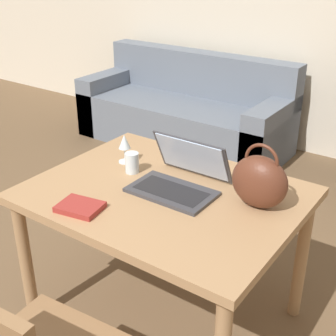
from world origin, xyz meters
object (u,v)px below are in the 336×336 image
couch (185,114)px  wine_glass (124,144)px  drinking_glass (132,163)px  handbag (260,181)px  laptop (181,175)px

couch → wine_glass: size_ratio=13.16×
couch → drinking_glass: bearing=-63.9°
wine_glass → handbag: handbag is taller
drinking_glass → wine_glass: (-0.10, 0.07, 0.05)m
laptop → wine_glass: size_ratio=2.54×
drinking_glass → handbag: bearing=4.6°
drinking_glass → wine_glass: 0.13m
laptop → drinking_glass: bearing=-177.7°
drinking_glass → handbag: size_ratio=0.35×
wine_glass → laptop: bearing=-8.6°
laptop → drinking_glass: 0.28m
drinking_glass → wine_glass: bearing=146.1°
drinking_glass → laptop: bearing=2.3°
couch → wine_glass: (0.84, -1.85, 0.54)m
drinking_glass → handbag: (0.63, 0.05, 0.07)m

